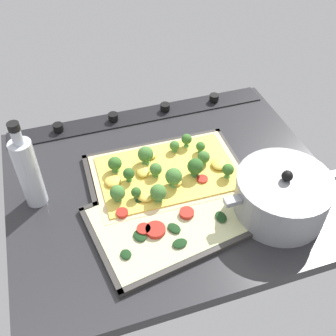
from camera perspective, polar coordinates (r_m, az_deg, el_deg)
The scene contains 8 objects.
ground_plane at distance 100.97cm, azimuth 0.29°, elevation -2.66°, with size 77.41×63.53×3.00cm, color #28282B.
stove_control_panel at distance 120.08cm, azimuth -3.96°, elevation 7.39°, with size 74.32×7.00×2.60cm.
baking_tray_front at distance 100.92cm, azimuth -0.18°, elevation -1.17°, with size 38.38×26.05×1.30cm.
broccoli_pizza at distance 99.33cm, azimuth -0.36°, elevation -0.63°, with size 35.94×23.61×6.20cm.
baking_tray_back at distance 91.62cm, azimuth 0.39°, elevation -7.34°, with size 38.03×29.23×1.30cm.
veggie_pizza_back at distance 91.01cm, azimuth 0.28°, elevation -7.14°, with size 35.27×26.48×1.90cm.
cooking_pot at distance 93.40cm, azimuth 15.51°, elevation -3.77°, with size 27.62×20.83×12.54cm.
oil_bottle at distance 94.24cm, azimuth -18.85°, elevation -0.46°, with size 4.91×4.91×22.58cm.
Camera 1 is at (21.91, 65.86, 71.83)cm, focal length 43.85 mm.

